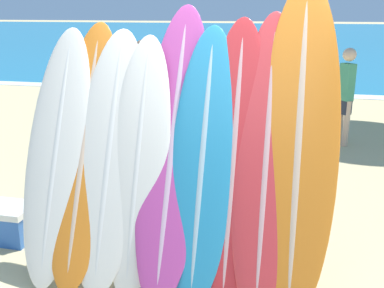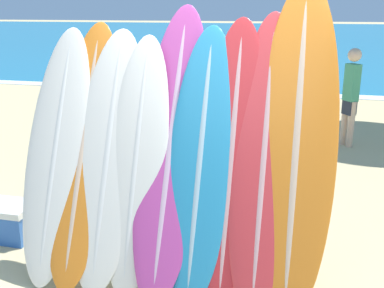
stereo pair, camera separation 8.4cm
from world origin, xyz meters
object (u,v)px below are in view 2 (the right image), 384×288
person_mid_beach (147,75)px  surfboard_slot_4 (171,149)px  surfboard_slot_6 (231,161)px  surfboard_slot_2 (108,158)px  surfboard_slot_3 (136,163)px  surfboard_slot_0 (57,153)px  person_near_water (190,83)px  surfboard_rack (169,224)px  surfboard_slot_8 (296,144)px  cooler_box (6,220)px  person_far_left (351,94)px  surfboard_slot_1 (83,152)px  surfboard_slot_7 (264,160)px  surfboard_slot_5 (200,163)px

person_mid_beach → surfboard_slot_4: bearing=160.8°
surfboard_slot_6 → surfboard_slot_2: bearing=-178.5°
surfboard_slot_3 → person_mid_beach: (-1.90, 5.71, -0.14)m
surfboard_slot_0 → surfboard_slot_4: size_ratio=0.92×
surfboard_slot_0 → person_near_water: (0.15, 3.97, -0.02)m
surfboard_slot_2 → surfboard_rack: bearing=-2.2°
surfboard_slot_8 → cooler_box: surfboard_slot_8 is taller
surfboard_slot_3 → surfboard_slot_6: (0.75, 0.04, 0.07)m
surfboard_slot_0 → person_near_water: bearing=87.8°
cooler_box → surfboard_slot_0: bearing=-18.9°
surfboard_slot_3 → person_far_left: size_ratio=1.25×
surfboard_slot_2 → surfboard_slot_8: bearing=3.1°
surfboard_rack → person_mid_beach: (-2.16, 5.71, 0.35)m
person_mid_beach → cooler_box: person_mid_beach is taller
surfboard_slot_0 → surfboard_slot_4: surfboard_slot_4 is taller
surfboard_slot_8 → person_mid_beach: 6.43m
surfboard_slot_6 → person_far_left: surfboard_slot_6 is taller
surfboard_slot_1 → surfboard_slot_0: bearing=-174.8°
surfboard_slot_0 → surfboard_slot_6: surfboard_slot_6 is taller
surfboard_slot_3 → person_far_left: surfboard_slot_3 is taller
surfboard_slot_1 → cooler_box: size_ratio=3.64×
surfboard_slot_6 → surfboard_slot_1: bearing=-179.7°
surfboard_slot_1 → cooler_box: bearing=166.3°
surfboard_slot_4 → surfboard_slot_7: 0.73m
surfboard_slot_8 → surfboard_slot_6: bearing=-173.5°
surfboard_slot_1 → surfboard_slot_4: bearing=3.1°
person_mid_beach → person_far_left: person_far_left is taller
surfboard_slot_1 → surfboard_slot_6: 1.22m
surfboard_rack → person_near_water: size_ratio=1.26×
surfboard_slot_6 → surfboard_rack: bearing=-174.7°
surfboard_slot_1 → surfboard_slot_5: surfboard_slot_1 is taller
surfboard_slot_0 → surfboard_slot_5: size_ratio=0.99×
surfboard_slot_5 → person_near_water: bearing=105.1°
surfboard_slot_0 → surfboard_slot_1: bearing=5.2°
person_near_water → cooler_box: 3.90m
surfboard_slot_2 → person_far_left: (2.25, 4.30, -0.15)m
surfboard_slot_5 → person_far_left: 4.55m
person_far_left → surfboard_slot_1: bearing=-64.8°
surfboard_slot_6 → surfboard_slot_7: bearing=0.9°
surfboard_slot_2 → cooler_box: surfboard_slot_2 is taller
person_near_water → cooler_box: size_ratio=3.19×
person_mid_beach → surfboard_slot_7: bearing=166.9°
surfboard_slot_4 → surfboard_slot_6: (0.49, -0.03, -0.05)m
surfboard_slot_2 → surfboard_slot_4: bearing=6.7°
surfboard_slot_8 → surfboard_slot_5: bearing=-173.7°
surfboard_slot_0 → surfboard_slot_5: 1.22m
surfboard_slot_4 → surfboard_slot_8: (0.96, 0.02, 0.10)m
surfboard_slot_2 → person_near_water: 3.98m
surfboard_slot_2 → surfboard_slot_4: 0.52m
surfboard_slot_2 → cooler_box: 1.52m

